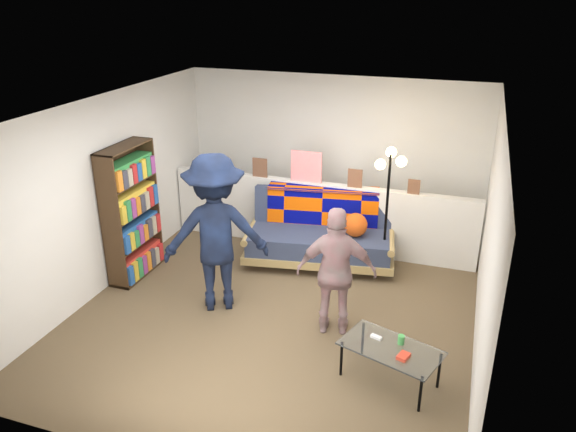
{
  "coord_description": "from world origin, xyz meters",
  "views": [
    {
      "loc": [
        1.98,
        -5.41,
        3.62
      ],
      "look_at": [
        0.0,
        0.4,
        1.05
      ],
      "focal_mm": 35.0,
      "sensor_mm": 36.0,
      "label": 1
    }
  ],
  "objects_px": {
    "person_left": "(216,233)",
    "coffee_table": "(391,350)",
    "futon_sofa": "(322,234)",
    "floor_lamp": "(389,186)",
    "person_right": "(336,272)",
    "bookshelf": "(131,217)"
  },
  "relations": [
    {
      "from": "person_left",
      "to": "floor_lamp",
      "type": "bearing_deg",
      "value": -166.1
    },
    {
      "from": "floor_lamp",
      "to": "person_left",
      "type": "height_order",
      "value": "person_left"
    },
    {
      "from": "bookshelf",
      "to": "person_right",
      "type": "xyz_separation_m",
      "value": [
        2.84,
        -0.44,
        -0.09
      ]
    },
    {
      "from": "coffee_table",
      "to": "person_right",
      "type": "bearing_deg",
      "value": 136.99
    },
    {
      "from": "person_right",
      "to": "person_left",
      "type": "bearing_deg",
      "value": -15.46
    },
    {
      "from": "bookshelf",
      "to": "person_left",
      "type": "bearing_deg",
      "value": -14.5
    },
    {
      "from": "futon_sofa",
      "to": "bookshelf",
      "type": "bearing_deg",
      "value": -152.65
    },
    {
      "from": "person_left",
      "to": "coffee_table",
      "type": "bearing_deg",
      "value": 133.58
    },
    {
      "from": "coffee_table",
      "to": "person_left",
      "type": "height_order",
      "value": "person_left"
    },
    {
      "from": "coffee_table",
      "to": "person_right",
      "type": "xyz_separation_m",
      "value": [
        -0.73,
        0.68,
        0.37
      ]
    },
    {
      "from": "person_left",
      "to": "person_right",
      "type": "distance_m",
      "value": 1.48
    },
    {
      "from": "person_left",
      "to": "person_right",
      "type": "height_order",
      "value": "person_left"
    },
    {
      "from": "floor_lamp",
      "to": "person_right",
      "type": "bearing_deg",
      "value": -99.52
    },
    {
      "from": "bookshelf",
      "to": "coffee_table",
      "type": "bearing_deg",
      "value": -17.4
    },
    {
      "from": "futon_sofa",
      "to": "person_left",
      "type": "relative_size",
      "value": 1.14
    },
    {
      "from": "futon_sofa",
      "to": "bookshelf",
      "type": "relative_size",
      "value": 1.22
    },
    {
      "from": "floor_lamp",
      "to": "person_left",
      "type": "xyz_separation_m",
      "value": [
        -1.73,
        -1.51,
        -0.26
      ]
    },
    {
      "from": "coffee_table",
      "to": "futon_sofa",
      "type": "bearing_deg",
      "value": 120.4
    },
    {
      "from": "bookshelf",
      "to": "coffee_table",
      "type": "distance_m",
      "value": 3.76
    },
    {
      "from": "floor_lamp",
      "to": "person_right",
      "type": "xyz_separation_m",
      "value": [
        -0.27,
        -1.59,
        -0.47
      ]
    },
    {
      "from": "person_left",
      "to": "person_right",
      "type": "xyz_separation_m",
      "value": [
        1.46,
        -0.08,
        -0.21
      ]
    },
    {
      "from": "bookshelf",
      "to": "person_right",
      "type": "height_order",
      "value": "bookshelf"
    }
  ]
}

